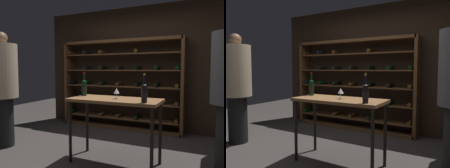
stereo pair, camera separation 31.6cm
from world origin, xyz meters
TOP-DOWN VIEW (x-y plane):
  - ground_plane at (0.00, 0.00)m, footprint 9.83×9.83m
  - back_wall at (0.00, 1.91)m, footprint 4.52×0.10m
  - wine_rack at (-0.38, 1.70)m, footprint 2.70×0.32m
  - tasting_table at (0.25, 0.02)m, footprint 1.25×0.55m
  - person_guest_blue_shirt at (-1.72, -0.14)m, footprint 0.50×0.49m
  - wine_bottle_red_label at (0.72, -0.17)m, footprint 0.07×0.07m
  - wine_bottle_green_slim at (-0.30, 0.13)m, footprint 0.08×0.08m
  - wine_glass_stemmed_center at (0.28, 0.02)m, footprint 0.08×0.08m

SIDE VIEW (x-z plane):
  - ground_plane at x=0.00m, z-range 0.00..0.00m
  - tasting_table at x=0.25m, z-range 0.34..1.24m
  - wine_rack at x=-0.38m, z-range -0.01..1.91m
  - wine_glass_stemmed_center at x=0.28m, z-range 0.93..1.07m
  - wine_bottle_red_label at x=0.72m, z-range 0.85..1.19m
  - wine_bottle_green_slim at x=-0.30m, z-range 0.85..1.20m
  - person_guest_blue_shirt at x=-1.72m, z-range 0.10..2.00m
  - back_wall at x=0.00m, z-range 0.00..2.63m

